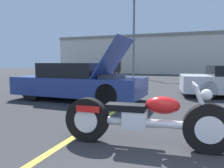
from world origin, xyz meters
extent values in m
cube|color=yellow|center=(-2.10, 2.02, 0.00)|extent=(0.12, 5.89, 0.01)
cube|color=beige|center=(0.00, 24.66, 2.20)|extent=(32.00, 4.00, 4.40)
cube|color=gray|center=(0.00, 24.66, 4.25)|extent=(32.00, 4.20, 0.30)
cylinder|color=slate|center=(-5.00, 17.18, 3.39)|extent=(0.18, 0.18, 6.78)
cylinder|color=black|center=(0.01, 1.88, 0.35)|extent=(0.72, 0.21, 0.71)
cylinder|color=black|center=(-1.81, 1.74, 0.35)|extent=(0.72, 0.21, 0.71)
cylinder|color=silver|center=(0.01, 1.88, 0.35)|extent=(0.40, 0.20, 0.39)
cylinder|color=silver|center=(-1.81, 1.74, 0.35)|extent=(0.40, 0.20, 0.39)
cylinder|color=silver|center=(-0.90, 1.81, 0.37)|extent=(1.55, 0.24, 0.12)
cube|color=silver|center=(-1.03, 1.80, 0.41)|extent=(0.38, 0.27, 0.28)
ellipsoid|color=red|center=(-0.63, 1.83, 0.65)|extent=(0.52, 0.32, 0.26)
cube|color=black|center=(-1.17, 1.79, 0.59)|extent=(0.62, 0.31, 0.10)
cube|color=red|center=(-1.76, 1.74, 0.55)|extent=(0.41, 0.25, 0.10)
cylinder|color=silver|center=(-0.08, 1.87, 0.68)|extent=(0.31, 0.09, 0.63)
cylinder|color=silver|center=(-0.19, 1.86, 0.97)|extent=(0.09, 0.70, 0.04)
sphere|color=silver|center=(-0.03, 1.87, 0.83)|extent=(0.16, 0.16, 0.16)
cylinder|color=silver|center=(-1.32, 1.88, 0.31)|extent=(1.19, 0.18, 0.09)
cube|color=navy|center=(-3.84, 5.19, 0.49)|extent=(4.46, 1.86, 0.60)
cube|color=black|center=(-4.02, 5.19, 1.02)|extent=(2.03, 1.62, 0.47)
cylinder|color=black|center=(-2.49, 4.39, 0.34)|extent=(0.69, 0.24, 0.68)
cylinder|color=black|center=(-2.45, 5.90, 0.34)|extent=(0.69, 0.24, 0.68)
cylinder|color=black|center=(-5.23, 4.47, 0.34)|extent=(0.69, 0.24, 0.68)
cylinder|color=black|center=(-5.19, 5.98, 0.34)|extent=(0.69, 0.24, 0.68)
cube|color=navy|center=(-2.58, 5.15, 1.42)|extent=(0.96, 1.62, 1.29)
cube|color=#4C4C51|center=(-2.62, 5.15, 0.75)|extent=(0.63, 0.97, 0.28)
cube|color=orange|center=(-8.34, 12.64, 0.49)|extent=(4.70, 2.58, 0.59)
cube|color=black|center=(-8.52, 12.67, 0.97)|extent=(2.26, 1.95, 0.38)
cylinder|color=black|center=(-7.13, 11.61, 0.35)|extent=(0.73, 0.35, 0.70)
cylinder|color=black|center=(-6.84, 13.15, 0.35)|extent=(0.73, 0.35, 0.70)
cylinder|color=black|center=(-9.84, 12.12, 0.35)|extent=(0.73, 0.35, 0.70)
cylinder|color=black|center=(-9.55, 13.66, 0.35)|extent=(0.73, 0.35, 0.70)
cylinder|color=black|center=(0.32, 6.79, 0.32)|extent=(0.66, 0.30, 0.64)
cylinder|color=black|center=(0.12, 8.41, 0.32)|extent=(0.66, 0.30, 0.64)
cylinder|color=#333338|center=(-4.04, 9.47, 0.39)|extent=(0.12, 0.12, 0.78)
cylinder|color=#333338|center=(-3.84, 9.47, 0.39)|extent=(0.12, 0.12, 0.78)
cube|color=#26262D|center=(-3.94, 9.47, 1.09)|extent=(0.36, 0.20, 0.62)
cylinder|color=brown|center=(-4.16, 9.47, 1.12)|extent=(0.08, 0.08, 0.55)
cylinder|color=brown|center=(-3.72, 9.47, 1.12)|extent=(0.08, 0.08, 0.55)
sphere|color=brown|center=(-3.94, 9.47, 1.50)|extent=(0.21, 0.21, 0.21)
camera|label=1|loc=(-0.25, -1.39, 1.28)|focal=35.00mm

